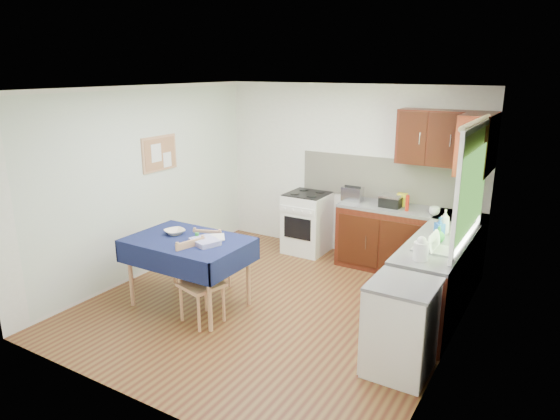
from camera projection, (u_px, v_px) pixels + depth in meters
The scene contains 33 objects.
floor at pixel (273, 304), 5.93m from camera, with size 4.20×4.20×0.00m, color #502515.
ceiling at pixel (272, 88), 5.24m from camera, with size 4.00×4.20×0.02m, color white.
wall_back at pixel (347, 171), 7.32m from camera, with size 4.00×0.02×2.50m, color silver.
wall_front at pixel (130, 264), 3.85m from camera, with size 4.00×0.02×2.50m, color silver.
wall_left at pixel (143, 183), 6.57m from camera, with size 0.02×4.20×2.50m, color silver.
wall_right at pixel (457, 232), 4.60m from camera, with size 0.02×4.20×2.50m, color silver.
base_cabinets at pixel (419, 259), 6.18m from camera, with size 1.90×2.30×0.86m.
worktop_back at pixel (410, 210), 6.65m from camera, with size 1.90×0.60×0.04m, color slate.
worktop_right at pixel (438, 244), 5.38m from camera, with size 0.60×1.70×0.04m, color slate.
worktop_corner at pixel (461, 217), 6.33m from camera, with size 0.60×0.60×0.04m, color slate.
splashback at pixel (390, 179), 7.00m from camera, with size 2.70×0.02×0.60m, color beige.
upper_cabinets at pixel (454, 140), 6.15m from camera, with size 1.20×0.85×0.70m.
stove at pixel (307, 222), 7.53m from camera, with size 0.60×0.61×0.92m.
window at pixel (473, 176), 5.08m from camera, with size 0.04×1.48×1.26m.
fridge at pixel (401, 328), 4.51m from camera, with size 0.58×0.60×0.89m.
corkboard at pixel (160, 154), 6.71m from camera, with size 0.04×0.62×0.47m.
dining_table at pixel (188, 248), 5.72m from camera, with size 1.36×0.92×0.83m.
chair_far at pixel (212, 258), 6.13m from camera, with size 0.49×0.49×0.88m.
chair_near at pixel (199, 279), 5.44m from camera, with size 0.50×0.50×0.92m.
toaster at pixel (352, 194), 7.02m from camera, with size 0.28×0.17×0.22m.
sandwich_press at pixel (391, 201), 6.73m from camera, with size 0.28×0.24×0.16m.
sauce_bottle at pixel (407, 203), 6.52m from camera, with size 0.05×0.05×0.21m, color red.
yellow_packet at pixel (402, 200), 6.77m from camera, with size 0.13×0.09×0.17m, color yellow.
dish_rack at pixel (434, 248), 5.13m from camera, with size 0.40×0.30×0.19m.
kettle at pixel (421, 249), 4.85m from camera, with size 0.14×0.14×0.24m.
cup at pixel (435, 211), 6.35m from camera, with size 0.13×0.13×0.11m, color silver.
soap_bottle_a at pixel (445, 222), 5.61m from camera, with size 0.11×0.11×0.28m, color white.
soap_bottle_b at pixel (440, 226), 5.58m from camera, with size 0.09×0.09×0.20m, color blue.
soap_bottle_c at pixel (439, 234), 5.35m from camera, with size 0.13×0.13×0.17m, color #238131.
plate_bowl at pixel (175, 232), 5.85m from camera, with size 0.23×0.23×0.06m, color beige.
book at pixel (209, 238), 5.70m from camera, with size 0.18×0.24×0.02m, color white.
spice_jar at pixel (197, 237), 5.64m from camera, with size 0.04×0.04×0.09m, color #23812C.
tea_towel at pixel (205, 242), 5.53m from camera, with size 0.31×0.25×0.06m, color #2A2A9A.
Camera 1 is at (2.83, -4.59, 2.71)m, focal length 32.00 mm.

